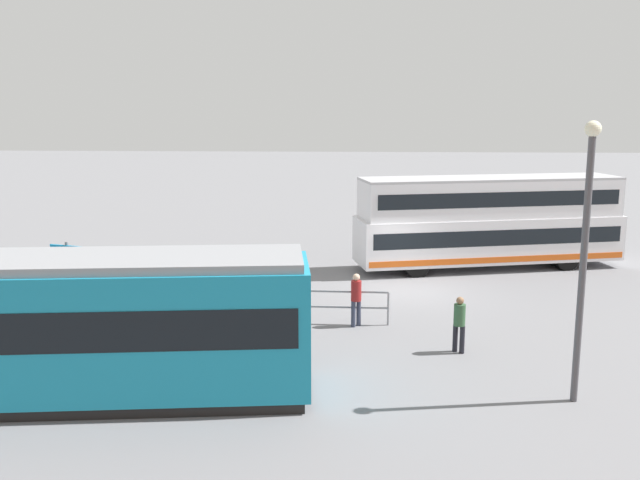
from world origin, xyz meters
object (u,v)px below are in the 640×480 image
object	(u,v)px
double_decker_bus	(489,222)
pedestrian_crossing	(459,321)
street_lamp	(585,241)
tram_yellow	(9,327)
pedestrian_near_railing	(356,296)
info_sign	(68,267)

from	to	relation	value
double_decker_bus	pedestrian_crossing	world-z (taller)	double_decker_bus
double_decker_bus	street_lamp	bearing A→B (deg)	88.19
double_decker_bus	tram_yellow	world-z (taller)	double_decker_bus
tram_yellow	pedestrian_near_railing	distance (m)	9.90
double_decker_bus	info_sign	size ratio (longest dim) A/B	4.39
info_sign	double_decker_bus	bearing A→B (deg)	-149.62
tram_yellow	info_sign	bearing A→B (deg)	-79.55
tram_yellow	street_lamp	distance (m)	13.10
double_decker_bus	info_sign	xyz separation A→B (m)	(14.43, 8.46, -0.16)
tram_yellow	pedestrian_near_railing	xyz separation A→B (m)	(-7.87, -5.94, -0.79)
tram_yellow	street_lamp	xyz separation A→B (m)	(-12.93, -0.63, 2.02)
double_decker_bus	street_lamp	world-z (taller)	street_lamp
pedestrian_crossing	pedestrian_near_railing	bearing A→B (deg)	-37.57
double_decker_bus	tram_yellow	xyz separation A→B (m)	(13.36, 14.25, -0.22)
info_sign	street_lamp	size ratio (longest dim) A/B	0.40
pedestrian_crossing	info_sign	bearing A→B (deg)	-9.80
street_lamp	info_sign	bearing A→B (deg)	-20.24
tram_yellow	pedestrian_near_railing	size ratio (longest dim) A/B	8.30
pedestrian_crossing	info_sign	xyz separation A→B (m)	(11.78, -2.04, 0.90)
info_sign	pedestrian_crossing	bearing A→B (deg)	170.20
tram_yellow	pedestrian_crossing	size ratio (longest dim) A/B	8.73
pedestrian_crossing	street_lamp	size ratio (longest dim) A/B	0.25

